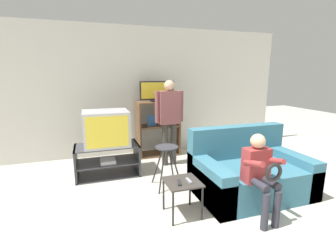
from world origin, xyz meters
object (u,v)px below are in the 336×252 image
object	(u,v)px
remote_control_black	(179,183)
tv_stand	(108,160)
television_main	(106,128)
remote_control_white	(189,181)
couch	(249,173)
person_standing_adult	(169,115)
snack_table	(182,186)
person_seated_child	(260,170)
television_flat	(157,92)
folding_stool	(167,154)
media_shelf	(158,128)

from	to	relation	value
remote_control_black	tv_stand	bearing A→B (deg)	130.67
television_main	remote_control_white	xyz separation A→B (m)	(0.81, -1.54, -0.36)
couch	person_standing_adult	distance (m)	1.70
snack_table	person_seated_child	bearing A→B (deg)	-21.98
television_flat	person_standing_adult	size ratio (longest dim) A/B	0.45
tv_stand	person_standing_adult	bearing A→B (deg)	7.35
tv_stand	folding_stool	world-z (taller)	folding_stool
folding_stool	person_standing_adult	xyz separation A→B (m)	(0.32, 0.86, 0.44)
tv_stand	snack_table	bearing A→B (deg)	-63.31
television_flat	remote_control_black	world-z (taller)	television_flat
television_main	person_standing_adult	world-z (taller)	person_standing_adult
couch	tv_stand	bearing A→B (deg)	146.03
television_flat	couch	size ratio (longest dim) A/B	0.45
person_standing_adult	couch	bearing A→B (deg)	-62.62
media_shelf	remote_control_white	bearing A→B (deg)	-96.88
television_main	person_seated_child	distance (m)	2.42
remote_control_white	person_seated_child	bearing A→B (deg)	-20.34
snack_table	remote_control_white	bearing A→B (deg)	-21.85
media_shelf	television_flat	bearing A→B (deg)	-128.51
tv_stand	remote_control_white	distance (m)	1.74
snack_table	person_seated_child	distance (m)	0.91
remote_control_black	remote_control_white	size ratio (longest dim) A/B	1.00
television_main	folding_stool	xyz separation A→B (m)	(0.80, -0.73, -0.30)
remote_control_black	snack_table	bearing A→B (deg)	54.14
television_main	couch	size ratio (longest dim) A/B	0.47
remote_control_white	person_seated_child	size ratio (longest dim) A/B	0.14
television_flat	person_seated_child	size ratio (longest dim) A/B	0.69
snack_table	remote_control_white	xyz separation A→B (m)	(0.07, -0.03, 0.07)
snack_table	remote_control_white	world-z (taller)	remote_control_white
person_standing_adult	snack_table	bearing A→B (deg)	-103.19
remote_control_black	couch	bearing A→B (deg)	29.98
remote_control_black	couch	distance (m)	1.21
remote_control_white	couch	xyz separation A→B (m)	(1.04, 0.27, -0.15)
television_main	person_standing_adult	size ratio (longest dim) A/B	0.46
tv_stand	person_standing_adult	size ratio (longest dim) A/B	0.66
television_flat	folding_stool	size ratio (longest dim) A/B	1.10
remote_control_white	media_shelf	bearing A→B (deg)	84.77
tv_stand	person_seated_child	bearing A→B (deg)	-49.26
remote_control_black	person_seated_child	bearing A→B (deg)	-1.90
snack_table	couch	bearing A→B (deg)	12.22
television_main	snack_table	bearing A→B (deg)	-63.85
folding_stool	remote_control_white	world-z (taller)	folding_stool
snack_table	couch	distance (m)	1.14
snack_table	remote_control_black	world-z (taller)	remote_control_black
tv_stand	remote_control_white	world-z (taller)	tv_stand
remote_control_black	person_standing_adult	world-z (taller)	person_standing_adult
remote_control_white	person_seated_child	xyz separation A→B (m)	(0.75, -0.30, 0.15)
snack_table	remote_control_black	size ratio (longest dim) A/B	3.00
media_shelf	snack_table	world-z (taller)	media_shelf
couch	person_seated_child	distance (m)	0.71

